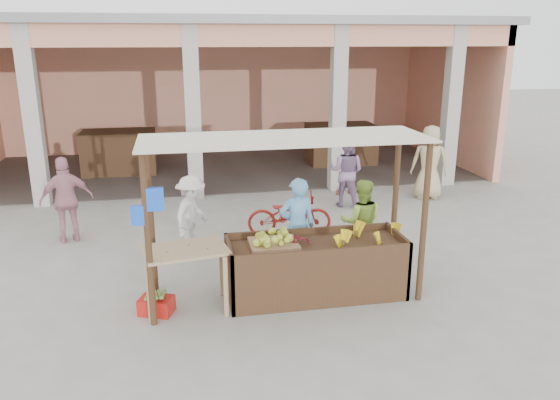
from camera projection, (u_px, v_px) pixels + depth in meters
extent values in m
plane|color=gray|center=(282.00, 297.00, 8.10)|extent=(60.00, 60.00, 0.00)
cube|color=#EC967B|center=(216.00, 91.00, 18.25)|extent=(14.00, 0.20, 4.00)
cube|color=#EC967B|center=(448.00, 95.00, 16.79)|extent=(0.20, 6.00, 4.00)
cube|color=#EC967B|center=(234.00, 35.00, 12.34)|extent=(14.00, 0.30, 0.50)
cube|color=gray|center=(222.00, 22.00, 14.92)|extent=(14.40, 6.40, 0.20)
cube|color=#B3AFA4|center=(33.00, 118.00, 12.02)|extent=(0.35, 0.35, 4.00)
cube|color=#B3AFA4|center=(193.00, 114.00, 12.66)|extent=(0.35, 0.35, 4.00)
cube|color=#B3AFA4|center=(338.00, 110.00, 13.30)|extent=(0.35, 0.35, 4.00)
cube|color=#B3AFA4|center=(451.00, 107.00, 13.85)|extent=(0.35, 0.35, 4.00)
cube|color=#45301B|center=(119.00, 152.00, 15.38)|extent=(2.00, 1.20, 1.20)
cube|color=#45301B|center=(341.00, 144.00, 16.57)|extent=(2.00, 1.20, 1.20)
cube|color=#45301B|center=(315.00, 270.00, 8.08)|extent=(2.60, 0.95, 0.80)
cylinder|color=#45301B|center=(148.00, 242.00, 7.00)|extent=(0.09, 0.09, 2.35)
cylinder|color=#45301B|center=(424.00, 224.00, 7.70)|extent=(0.09, 0.09, 2.35)
cylinder|color=#45301B|center=(151.00, 217.00, 7.99)|extent=(0.09, 0.09, 2.35)
cylinder|color=#45301B|center=(395.00, 203.00, 8.69)|extent=(0.09, 0.09, 2.35)
cube|color=beige|center=(285.00, 138.00, 7.51)|extent=(4.00, 1.35, 0.03)
cube|color=blue|center=(155.00, 199.00, 6.86)|extent=(0.22, 0.08, 0.30)
cube|color=blue|center=(138.00, 215.00, 6.88)|extent=(0.18, 0.07, 0.26)
cube|color=#99714F|center=(274.00, 244.00, 7.90)|extent=(0.69, 0.60, 0.06)
ellipsoid|color=#D3D13E|center=(274.00, 238.00, 7.87)|extent=(0.59, 0.52, 0.13)
ellipsoid|color=maroon|center=(297.00, 240.00, 7.94)|extent=(0.44, 0.36, 0.14)
cube|color=tan|center=(186.00, 250.00, 7.53)|extent=(1.23, 0.92, 0.04)
cube|color=tan|center=(149.00, 293.00, 7.26)|extent=(0.06, 0.06, 0.87)
cube|color=tan|center=(226.00, 287.00, 7.45)|extent=(0.06, 0.06, 0.87)
cube|color=tan|center=(151.00, 273.00, 7.87)|extent=(0.06, 0.06, 0.87)
cube|color=tan|center=(221.00, 268.00, 8.06)|extent=(0.06, 0.06, 0.87)
cube|color=red|center=(156.00, 305.00, 7.60)|extent=(0.54, 0.47, 0.23)
ellipsoid|color=maroon|center=(338.00, 184.00, 13.27)|extent=(0.40, 0.40, 0.55)
ellipsoid|color=maroon|center=(350.00, 183.00, 13.37)|extent=(0.40, 0.40, 0.55)
ellipsoid|color=maroon|center=(341.00, 181.00, 13.56)|extent=(0.40, 0.40, 0.55)
imported|color=#67B1EA|center=(297.00, 224.00, 8.66)|extent=(0.66, 0.49, 1.72)
imported|color=#99BF45|center=(361.00, 220.00, 9.13)|extent=(0.83, 0.60, 1.54)
imported|color=maroon|center=(289.00, 214.00, 10.50)|extent=(0.79, 1.75, 0.88)
imported|color=silver|center=(191.00, 212.00, 9.54)|extent=(0.92, 1.11, 1.55)
imported|color=#C07F8B|center=(66.00, 197.00, 10.09)|extent=(1.13, 0.81, 1.74)
imported|color=tan|center=(430.00, 158.00, 12.85)|extent=(1.09, 0.91, 1.94)
imported|color=gray|center=(347.00, 168.00, 12.26)|extent=(0.99, 0.89, 1.77)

